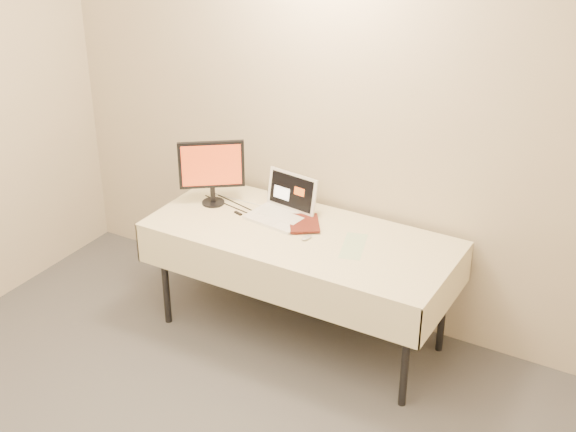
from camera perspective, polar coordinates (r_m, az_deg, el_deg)
The scene contains 9 objects.
back_wall at distance 4.89m, azimuth 3.59°, elevation 7.33°, with size 4.00×0.10×2.70m, color beige.
table at distance 4.80m, azimuth 0.92°, elevation -1.86°, with size 1.86×0.81×0.74m.
laptop at distance 4.94m, azimuth -0.32°, elevation 0.64°, with size 0.40×0.34×0.25m.
monitor at distance 5.04m, azimuth -5.46°, elevation 3.43°, with size 0.35×0.27×0.42m.
book at distance 4.79m, azimuth 0.09°, elevation 0.57°, with size 0.18×0.02×0.24m, color maroon.
alarm_clock at distance 5.16m, azimuth -0.77°, elevation 1.43°, with size 0.14×0.10×0.06m.
clicker at distance 4.70m, azimuth 1.32°, elevation -1.54°, with size 0.04×0.08×0.02m, color #BBBBBE.
paper_form at distance 4.64m, azimuth 4.68°, elevation -2.14°, with size 0.12×0.32×0.00m, color #C0E3B4.
usb_dongle at distance 5.00m, azimuth -3.57°, elevation 0.19°, with size 0.06×0.02×0.01m, color black.
Camera 1 is at (2.03, -1.64, 3.00)m, focal length 50.00 mm.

